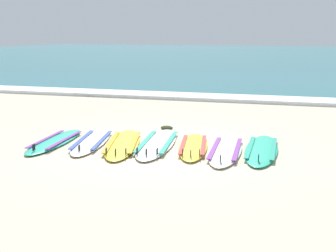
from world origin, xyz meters
TOP-DOWN VIEW (x-y plane):
  - ground_plane at (0.00, 0.00)m, footprint 80.00×80.00m
  - sea at (0.00, 36.03)m, footprint 80.00×60.00m
  - wave_foam_strip at (0.00, 6.64)m, footprint 80.00×1.22m
  - surfboard_0 at (-2.12, -0.06)m, footprint 0.71×2.21m
  - surfboard_1 at (-1.42, 0.12)m, footprint 0.98×2.29m
  - surfboard_2 at (-0.77, 0.11)m, footprint 1.20×2.52m
  - surfboard_3 at (-0.15, 0.33)m, footprint 0.93×2.59m
  - surfboard_4 at (0.56, 0.29)m, footprint 0.88×2.16m
  - surfboard_5 at (1.19, 0.17)m, footprint 0.70×2.30m
  - surfboard_6 at (1.81, 0.40)m, footprint 0.63×2.33m
  - seaweed_clump_near_shoreline at (-0.36, 1.68)m, footprint 0.28×0.22m

SIDE VIEW (x-z plane):
  - ground_plane at x=0.00m, z-range 0.00..0.00m
  - surfboard_6 at x=1.81m, z-range -0.05..0.13m
  - surfboard_5 at x=1.19m, z-range -0.05..0.13m
  - surfboard_1 at x=-1.42m, z-range -0.05..0.13m
  - surfboard_0 at x=-2.12m, z-range -0.05..0.13m
  - surfboard_3 at x=-0.15m, z-range -0.05..0.13m
  - surfboard_2 at x=-0.77m, z-range -0.05..0.13m
  - surfboard_4 at x=0.56m, z-range -0.05..0.13m
  - seaweed_clump_near_shoreline at x=-0.36m, z-range 0.00..0.10m
  - sea at x=0.00m, z-range 0.00..0.10m
  - wave_foam_strip at x=0.00m, z-range 0.00..0.11m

